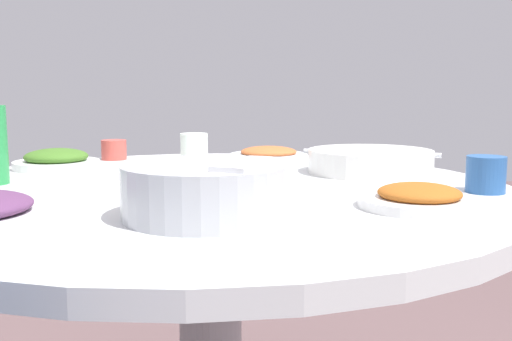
{
  "coord_description": "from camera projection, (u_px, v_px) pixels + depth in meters",
  "views": [
    {
      "loc": [
        -0.19,
        -1.2,
        0.95
      ],
      "look_at": [
        0.09,
        -0.04,
        0.78
      ],
      "focal_mm": 41.83,
      "sensor_mm": 36.0,
      "label": 1
    }
  ],
  "objects": [
    {
      "name": "dish_stirfry",
      "position": [
        419.0,
        198.0,
        1.02
      ],
      "size": [
        0.21,
        0.21,
        0.04
      ],
      "color": "white",
      "rests_on": "round_dining_table"
    },
    {
      "name": "dish_greens",
      "position": [
        56.0,
        160.0,
        1.51
      ],
      "size": [
        0.21,
        0.21,
        0.05
      ],
      "color": "white",
      "rests_on": "round_dining_table"
    },
    {
      "name": "tea_cup_near",
      "position": [
        114.0,
        150.0,
        1.69
      ],
      "size": [
        0.07,
        0.07,
        0.06
      ],
      "primitive_type": "cylinder",
      "color": "#C04940",
      "rests_on": "round_dining_table"
    },
    {
      "name": "tea_cup_side",
      "position": [
        486.0,
        174.0,
        1.16
      ],
      "size": [
        0.08,
        0.08,
        0.07
      ],
      "primitive_type": "cylinder",
      "color": "#295898",
      "rests_on": "round_dining_table"
    },
    {
      "name": "tea_cup_far",
      "position": [
        194.0,
        146.0,
        1.71
      ],
      "size": [
        0.08,
        0.08,
        0.07
      ],
      "primitive_type": "cylinder",
      "color": "white",
      "rests_on": "round_dining_table"
    },
    {
      "name": "dish_tofu_braise",
      "position": [
        269.0,
        155.0,
        1.67
      ],
      "size": [
        0.22,
        0.22,
        0.04
      ],
      "color": "silver",
      "rests_on": "round_dining_table"
    },
    {
      "name": "rice_bowl",
      "position": [
        205.0,
        190.0,
        0.94
      ],
      "size": [
        0.26,
        0.26,
        0.09
      ],
      "color": "#B2B5BA",
      "rests_on": "round_dining_table"
    },
    {
      "name": "soup_bowl",
      "position": [
        370.0,
        162.0,
        1.44
      ],
      "size": [
        0.3,
        0.3,
        0.06
      ],
      "color": "white",
      "rests_on": "round_dining_table"
    },
    {
      "name": "round_dining_table",
      "position": [
        210.0,
        239.0,
        1.25
      ],
      "size": [
        1.26,
        1.26,
        0.74
      ],
      "color": "#99999E",
      "rests_on": "ground"
    }
  ]
}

